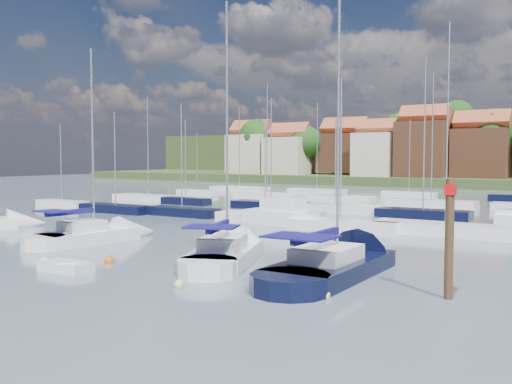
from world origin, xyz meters
The scene contains 13 objects.
ground centered at (0.00, 40.00, 0.00)m, with size 260.00×260.00×0.00m, color #4B5A66.
sailboat_left centered at (-11.08, 4.79, 0.36)m, with size 4.03×10.67×14.21m.
sailboat_centre centered at (0.32, 4.07, 0.35)m, with size 7.07×11.78×15.59m.
sailboat_navy centered at (7.30, 4.60, 0.35)m, with size 3.53×13.33×18.38m.
tender centered at (-4.70, -3.50, 0.24)m, with size 2.87×1.34×0.62m.
timber_piling centered at (13.25, 1.20, 1.58)m, with size 0.40×0.40×7.21m.
buoy_b centered at (-7.44, -2.73, 0.00)m, with size 0.48×0.48×0.48m, color beige.
buoy_c centered at (-4.56, -0.68, 0.00)m, with size 0.53×0.53×0.53m, color #D85914.
buoy_d centered at (2.50, -3.10, 0.00)m, with size 0.47×0.47×0.47m, color beige.
buoy_e centered at (5.58, 7.13, 0.00)m, with size 0.45×0.45×0.45m, color #D85914.
buoy_f centered at (8.88, -1.37, 0.00)m, with size 0.48×0.48×0.48m, color beige.
buoy_g centered at (-14.94, 4.84, 0.00)m, with size 0.45×0.45×0.45m, color #D85914.
marina_field centered at (1.91, 35.15, 0.43)m, with size 79.62×41.41×15.93m.
Camera 1 is at (19.01, -22.57, 5.88)m, focal length 40.00 mm.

